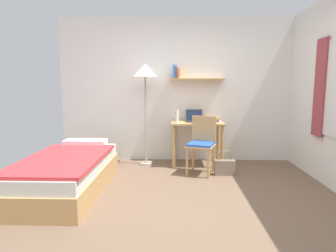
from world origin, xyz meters
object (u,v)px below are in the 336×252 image
bed (68,173)px  desk_chair (202,142)px  water_bottle (177,116)px  handbag (225,167)px  laptop (194,119)px  desk (197,131)px  book_stack (214,119)px  standing_lamp (145,75)px

bed → desk_chair: size_ratio=2.16×
water_bottle → handbag: size_ratio=0.55×
laptop → desk: bearing=-47.8°
book_stack → handbag: bearing=-81.6°
desk_chair → handbag: 0.52m
laptop → book_stack: 0.34m
bed → laptop: bearing=38.4°
desk_chair → standing_lamp: size_ratio=0.51×
desk → standing_lamp: (-0.90, -0.02, 0.96)m
desk_chair → desk: bearing=94.6°
desk_chair → water_bottle: 0.69m
bed → handbag: (2.19, 0.72, -0.11)m
laptop → book_stack: bearing=0.4°
desk → water_bottle: size_ratio=4.17×
desk → standing_lamp: size_ratio=0.52×
standing_lamp → water_bottle: bearing=-5.9°
desk_chair → standing_lamp: (-0.94, 0.49, 1.06)m
bed → standing_lamp: 2.07m
desk → standing_lamp: standing_lamp is taller
laptop → book_stack: (0.34, 0.00, -0.01)m
bed → desk: size_ratio=2.15×
desk_chair → handbag: (0.35, -0.11, -0.37)m
bed → desk: (1.80, 1.33, 0.36)m
book_stack → handbag: book_stack is taller
bed → desk_chair: desk_chair is taller
book_stack → desk: bearing=-169.5°
bed → book_stack: size_ratio=8.47×
water_bottle → book_stack: 0.67m
standing_lamp → book_stack: bearing=3.6°
standing_lamp → book_stack: 1.42m
desk_chair → book_stack: 0.68m
water_bottle → book_stack: (0.65, 0.13, -0.07)m
book_stack → desk_chair: bearing=-114.4°
water_bottle → handbag: bearing=-35.7°
laptop → water_bottle: water_bottle is taller
standing_lamp → handbag: size_ratio=4.45×
desk → laptop: 0.22m
bed → book_stack: bearing=33.5°
desk → book_stack: size_ratio=3.95×
standing_lamp → laptop: bearing=4.9°
standing_lamp → laptop: standing_lamp is taller
desk → desk_chair: desk_chair is taller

